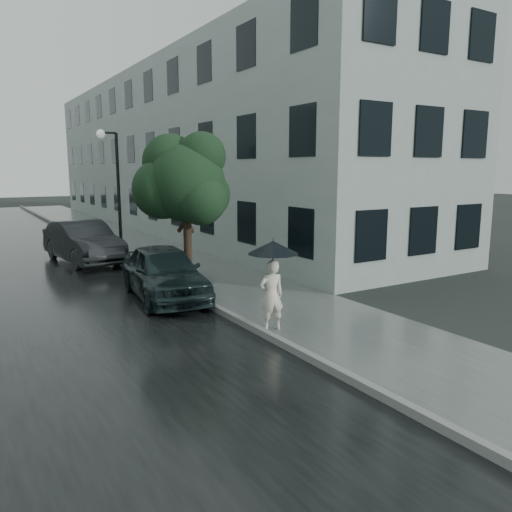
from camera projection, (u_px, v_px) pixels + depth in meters
ground at (310, 320)px, 11.73m from camera, size 120.00×120.00×0.00m
sidewalk at (149, 249)px, 21.96m from camera, size 3.50×60.00×0.01m
kerb_near at (107, 251)px, 21.02m from camera, size 0.15×60.00×0.15m
asphalt_road at (16, 261)px, 19.24m from camera, size 6.85×60.00×0.00m
building_near at (187, 152)px, 30.17m from camera, size 7.02×36.00×9.00m
pedestrian at (271, 295)px, 10.85m from camera, size 0.61×0.44×1.56m
umbrella at (273, 248)px, 10.65m from camera, size 1.15×1.15×1.10m
street_tree at (185, 182)px, 13.67m from camera, size 2.79×2.53×4.51m
lamp_post at (114, 186)px, 19.09m from camera, size 0.84×0.41×4.95m
car_near at (164, 272)px, 13.56m from camera, size 2.17×4.43×1.45m
car_far at (83, 242)px, 18.81m from camera, size 2.24×4.91×1.56m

